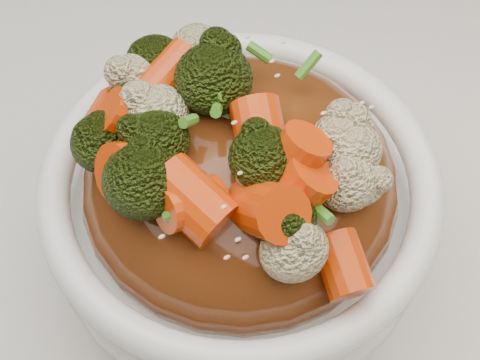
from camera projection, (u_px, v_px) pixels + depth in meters
tablecloth at (286, 230)px, 0.50m from camera, size 1.20×0.80×0.04m
bowl at (240, 211)px, 0.43m from camera, size 0.26×0.26×0.10m
sauce_base at (240, 183)px, 0.41m from camera, size 0.21×0.21×0.11m
carrots at (240, 109)px, 0.35m from camera, size 0.21×0.21×0.06m
broccoli at (240, 111)px, 0.35m from camera, size 0.21×0.21×0.05m
cauliflower at (240, 113)px, 0.35m from camera, size 0.21×0.21×0.04m
scallions at (240, 108)px, 0.35m from camera, size 0.16×0.16×0.02m
sesame_seeds at (240, 108)px, 0.35m from camera, size 0.19×0.19×0.01m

